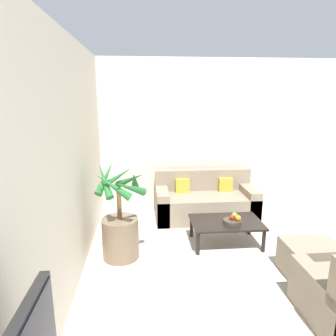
{
  "coord_description": "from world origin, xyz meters",
  "views": [
    {
      "loc": [
        -2.79,
        0.61,
        2.05
      ],
      "look_at": [
        -2.42,
        4.98,
        1.0
      ],
      "focal_mm": 32.0,
      "sensor_mm": 36.0,
      "label": 1
    }
  ],
  "objects_px": {
    "sofa_loveseat": "(205,202)",
    "apple_red": "(232,218)",
    "fruit_bowl": "(232,221)",
    "potted_palm": "(120,226)",
    "ottoman": "(310,258)",
    "orange_fruit": "(238,218)",
    "coffee_table": "(226,224)",
    "apple_green": "(234,215)"
  },
  "relations": [
    {
      "from": "fruit_bowl",
      "to": "apple_green",
      "type": "xyz_separation_m",
      "value": [
        0.05,
        0.06,
        0.07
      ]
    },
    {
      "from": "sofa_loveseat",
      "to": "orange_fruit",
      "type": "height_order",
      "value": "sofa_loveseat"
    },
    {
      "from": "fruit_bowl",
      "to": "apple_red",
      "type": "distance_m",
      "value": 0.06
    },
    {
      "from": "fruit_bowl",
      "to": "orange_fruit",
      "type": "distance_m",
      "value": 0.1
    },
    {
      "from": "coffee_table",
      "to": "orange_fruit",
      "type": "height_order",
      "value": "orange_fruit"
    },
    {
      "from": "potted_palm",
      "to": "sofa_loveseat",
      "type": "height_order",
      "value": "potted_palm"
    },
    {
      "from": "ottoman",
      "to": "fruit_bowl",
      "type": "bearing_deg",
      "value": 134.03
    },
    {
      "from": "coffee_table",
      "to": "ottoman",
      "type": "bearing_deg",
      "value": -46.43
    },
    {
      "from": "potted_palm",
      "to": "ottoman",
      "type": "xyz_separation_m",
      "value": [
        2.24,
        -0.58,
        -0.24
      ]
    },
    {
      "from": "coffee_table",
      "to": "fruit_bowl",
      "type": "distance_m",
      "value": 0.12
    },
    {
      "from": "fruit_bowl",
      "to": "ottoman",
      "type": "height_order",
      "value": "ottoman"
    },
    {
      "from": "fruit_bowl",
      "to": "sofa_loveseat",
      "type": "bearing_deg",
      "value": 98.3
    },
    {
      "from": "coffee_table",
      "to": "orange_fruit",
      "type": "relative_size",
      "value": 12.53
    },
    {
      "from": "orange_fruit",
      "to": "ottoman",
      "type": "relative_size",
      "value": 0.13
    },
    {
      "from": "sofa_loveseat",
      "to": "orange_fruit",
      "type": "relative_size",
      "value": 21.6
    },
    {
      "from": "sofa_loveseat",
      "to": "fruit_bowl",
      "type": "distance_m",
      "value": 1.07
    },
    {
      "from": "sofa_loveseat",
      "to": "fruit_bowl",
      "type": "relative_size",
      "value": 6.88
    },
    {
      "from": "orange_fruit",
      "to": "ottoman",
      "type": "distance_m",
      "value": 0.99
    },
    {
      "from": "coffee_table",
      "to": "orange_fruit",
      "type": "distance_m",
      "value": 0.22
    },
    {
      "from": "potted_palm",
      "to": "ottoman",
      "type": "height_order",
      "value": "potted_palm"
    },
    {
      "from": "sofa_loveseat",
      "to": "apple_red",
      "type": "xyz_separation_m",
      "value": [
        0.15,
        -1.05,
        0.15
      ]
    },
    {
      "from": "potted_palm",
      "to": "orange_fruit",
      "type": "relative_size",
      "value": 16.16
    },
    {
      "from": "sofa_loveseat",
      "to": "fruit_bowl",
      "type": "xyz_separation_m",
      "value": [
        0.15,
        -1.05,
        0.09
      ]
    },
    {
      "from": "apple_green",
      "to": "ottoman",
      "type": "relative_size",
      "value": 0.13
    },
    {
      "from": "potted_palm",
      "to": "orange_fruit",
      "type": "distance_m",
      "value": 1.59
    },
    {
      "from": "coffee_table",
      "to": "apple_red",
      "type": "xyz_separation_m",
      "value": [
        0.05,
        -0.07,
        0.12
      ]
    },
    {
      "from": "sofa_loveseat",
      "to": "apple_green",
      "type": "height_order",
      "value": "sofa_loveseat"
    },
    {
      "from": "fruit_bowl",
      "to": "orange_fruit",
      "type": "bearing_deg",
      "value": -28.09
    },
    {
      "from": "apple_red",
      "to": "orange_fruit",
      "type": "height_order",
      "value": "orange_fruit"
    },
    {
      "from": "potted_palm",
      "to": "apple_red",
      "type": "height_order",
      "value": "potted_palm"
    },
    {
      "from": "ottoman",
      "to": "apple_green",
      "type": "bearing_deg",
      "value": 129.8
    },
    {
      "from": "sofa_loveseat",
      "to": "potted_palm",
      "type": "bearing_deg",
      "value": -138.21
    },
    {
      "from": "apple_red",
      "to": "ottoman",
      "type": "relative_size",
      "value": 0.11
    },
    {
      "from": "coffee_table",
      "to": "potted_palm",
      "type": "bearing_deg",
      "value": -170.63
    },
    {
      "from": "sofa_loveseat",
      "to": "apple_red",
      "type": "height_order",
      "value": "sofa_loveseat"
    },
    {
      "from": "ottoman",
      "to": "apple_red",
      "type": "bearing_deg",
      "value": 134.14
    },
    {
      "from": "sofa_loveseat",
      "to": "apple_green",
      "type": "relative_size",
      "value": 20.9
    },
    {
      "from": "orange_fruit",
      "to": "potted_palm",
      "type": "bearing_deg",
      "value": -175.39
    },
    {
      "from": "coffee_table",
      "to": "apple_green",
      "type": "bearing_deg",
      "value": -7.75
    },
    {
      "from": "coffee_table",
      "to": "apple_green",
      "type": "height_order",
      "value": "apple_green"
    },
    {
      "from": "potted_palm",
      "to": "ottoman",
      "type": "relative_size",
      "value": 2.06
    },
    {
      "from": "apple_green",
      "to": "orange_fruit",
      "type": "relative_size",
      "value": 1.03
    }
  ]
}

